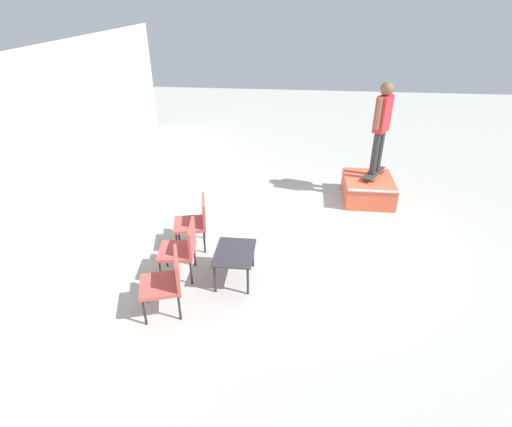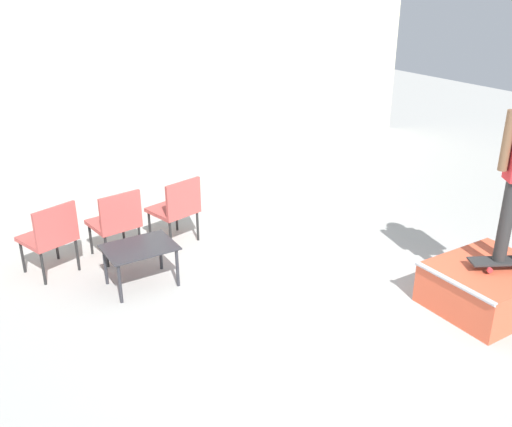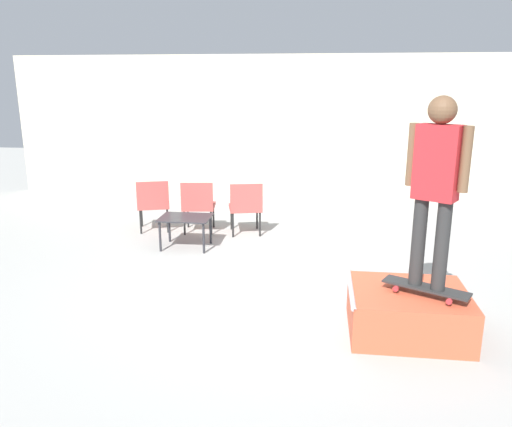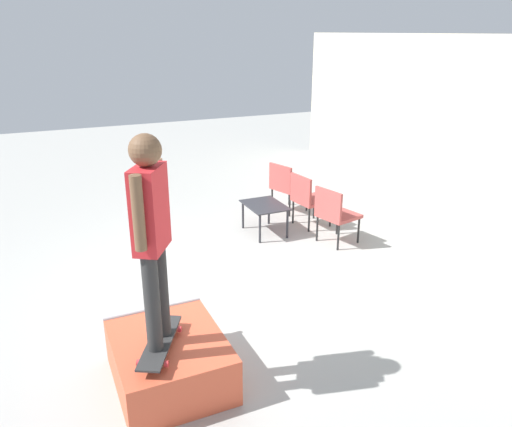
# 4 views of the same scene
# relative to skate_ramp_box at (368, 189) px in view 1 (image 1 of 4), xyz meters

# --- Properties ---
(ground_plane) EXTENTS (24.00, 24.00, 0.00)m
(ground_plane) POSITION_rel_skate_ramp_box_xyz_m (-1.63, 1.04, -0.23)
(ground_plane) COLOR #A8A8A3
(house_wall_back) EXTENTS (12.00, 0.06, 3.00)m
(house_wall_back) POSITION_rel_skate_ramp_box_xyz_m (-1.63, 5.93, 1.27)
(house_wall_back) COLOR beige
(house_wall_back) RESTS_ON ground_plane
(skate_ramp_box) EXTENTS (1.17, 0.96, 0.47)m
(skate_ramp_box) POSITION_rel_skate_ramp_box_xyz_m (0.00, 0.00, 0.00)
(skate_ramp_box) COLOR #DB5638
(skate_ramp_box) RESTS_ON ground_plane
(skateboard_on_ramp) EXTENTS (0.81, 0.56, 0.07)m
(skateboard_on_ramp) POSITION_rel_skate_ramp_box_xyz_m (0.13, -0.10, 0.31)
(skateboard_on_ramp) COLOR #2D2D2D
(skateboard_on_ramp) RESTS_ON skate_ramp_box
(person_skater) EXTENTS (0.50, 0.37, 1.79)m
(person_skater) POSITION_rel_skate_ramp_box_xyz_m (0.13, -0.10, 1.38)
(person_skater) COLOR #2D2D2D
(person_skater) RESTS_ON skateboard_on_ramp
(coffee_table) EXTENTS (0.76, 0.57, 0.48)m
(coffee_table) POSITION_rel_skate_ramp_box_xyz_m (-2.90, 2.32, 0.19)
(coffee_table) COLOR #2D2D33
(coffee_table) RESTS_ON ground_plane
(patio_chair_left) EXTENTS (0.65, 0.65, 0.88)m
(patio_chair_left) POSITION_rel_skate_ramp_box_xyz_m (-3.65, 3.10, 0.28)
(patio_chair_left) COLOR black
(patio_chair_left) RESTS_ON ground_plane
(patio_chair_center) EXTENTS (0.58, 0.58, 0.88)m
(patio_chair_center) POSITION_rel_skate_ramp_box_xyz_m (-2.88, 3.10, 0.28)
(patio_chair_center) COLOR black
(patio_chair_center) RESTS_ON ground_plane
(patio_chair_right) EXTENTS (0.63, 0.63, 0.88)m
(patio_chair_right) POSITION_rel_skate_ramp_box_xyz_m (-2.09, 3.10, 0.28)
(patio_chair_right) COLOR black
(patio_chair_right) RESTS_ON ground_plane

